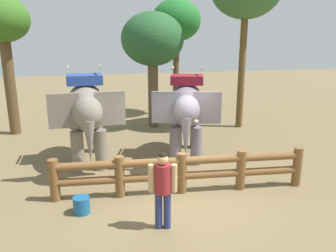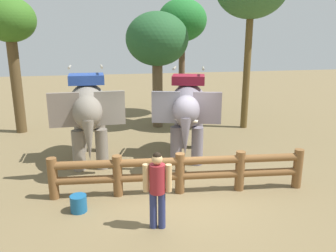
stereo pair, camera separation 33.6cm
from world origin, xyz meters
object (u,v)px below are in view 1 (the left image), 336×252
(elephant_near_left, at_px, (87,111))
(tree_far_left, at_px, (176,22))
(elephant_center, at_px, (186,108))
(log_fence, at_px, (182,170))
(tree_deep_back, at_px, (3,25))
(tourist_woman_in_black, at_px, (163,185))
(feed_bucket, at_px, (82,205))
(tree_far_right, at_px, (153,41))

(elephant_near_left, bearing_deg, tree_far_left, 53.06)
(tree_far_left, bearing_deg, elephant_center, -102.88)
(log_fence, relative_size, tree_deep_back, 1.19)
(tourist_woman_in_black, relative_size, tree_far_left, 0.29)
(elephant_near_left, distance_m, elephant_center, 3.12)
(log_fence, height_order, tourist_woman_in_black, tourist_woman_in_black)
(tree_far_left, height_order, feed_bucket, tree_far_left)
(elephant_center, distance_m, feed_bucket, 4.68)
(elephant_center, bearing_deg, elephant_near_left, 175.57)
(feed_bucket, bearing_deg, log_fence, 10.00)
(tourist_woman_in_black, distance_m, tree_deep_back, 10.04)
(tourist_woman_in_black, xyz_separation_m, tree_deep_back, (-4.26, 8.44, 3.36))
(tree_deep_back, bearing_deg, tree_far_left, 13.51)
(tree_far_left, bearing_deg, tree_far_right, -127.91)
(tree_far_left, bearing_deg, elephant_near_left, -126.94)
(log_fence, distance_m, tourist_woman_in_black, 1.75)
(elephant_near_left, distance_m, tourist_woman_in_black, 4.47)
(elephant_near_left, bearing_deg, feed_bucket, -94.79)
(tourist_woman_in_black, height_order, tree_deep_back, tree_deep_back)
(log_fence, bearing_deg, elephant_near_left, 129.44)
(log_fence, bearing_deg, tourist_woman_in_black, -119.99)
(log_fence, height_order, elephant_near_left, elephant_near_left)
(tree_far_right, height_order, tree_deep_back, tree_deep_back)
(elephant_near_left, relative_size, tree_far_left, 0.61)
(feed_bucket, bearing_deg, tree_far_left, 62.38)
(log_fence, height_order, feed_bucket, log_fence)
(feed_bucket, bearing_deg, tree_deep_back, 109.55)
(elephant_near_left, bearing_deg, tree_far_right, 53.59)
(tourist_woman_in_black, height_order, feed_bucket, tourist_woman_in_black)
(elephant_center, relative_size, tree_far_left, 0.62)
(tree_far_left, height_order, tree_deep_back, tree_far_left)
(tree_far_left, relative_size, feed_bucket, 14.75)
(log_fence, distance_m, elephant_near_left, 3.67)
(tree_deep_back, xyz_separation_m, feed_bucket, (2.63, -7.40, -4.13))
(tree_deep_back, bearing_deg, tree_far_right, -3.15)
(elephant_near_left, bearing_deg, tree_deep_back, 124.18)
(elephant_center, xyz_separation_m, feed_bucket, (-3.37, -2.90, -1.46))
(feed_bucket, bearing_deg, tourist_woman_in_black, -32.49)
(tree_far_right, bearing_deg, tree_far_left, 52.09)
(tourist_woman_in_black, xyz_separation_m, tree_far_right, (1.53, 8.12, 2.77))
(tourist_woman_in_black, bearing_deg, tree_deep_back, 116.79)
(log_fence, distance_m, elephant_center, 2.82)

